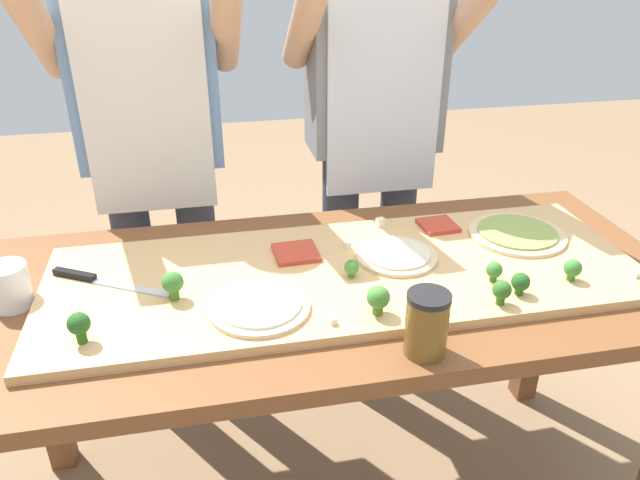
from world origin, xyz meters
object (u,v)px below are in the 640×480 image
at_px(broccoli_floret_back_mid, 351,268).
at_px(pizza_slice_near_right, 438,225).
at_px(pizza_whole_pesto_green, 517,234).
at_px(pizza_whole_cheese_artichoke, 397,255).
at_px(broccoli_floret_front_left, 502,291).
at_px(chefs_knife, 95,279).
at_px(flour_cup, 9,288).
at_px(broccoli_floret_back_right, 573,269).
at_px(broccoli_floret_back_left, 494,270).
at_px(broccoli_floret_front_mid, 79,325).
at_px(cheese_crumble_a, 571,264).
at_px(cook_left, 151,130).
at_px(pizza_slice_far_right, 296,253).
at_px(cook_right, 374,117).
at_px(broccoli_floret_front_right, 173,283).
at_px(cheese_crumble_b, 347,245).
at_px(broccoli_floret_center_right, 521,283).
at_px(broccoli_floret_center_left, 378,298).
at_px(cheese_crumble_d, 381,222).
at_px(cheese_crumble_e, 636,274).
at_px(sauce_jar, 427,324).
at_px(cheese_crumble_c, 333,320).
at_px(pizza_whole_white_garlic, 259,306).
at_px(prep_table, 330,315).

bearing_deg(broccoli_floret_back_mid, pizza_slice_near_right, 35.07).
xyz_separation_m(pizza_whole_pesto_green, pizza_whole_cheese_artichoke, (-0.35, -0.05, 0.00)).
relative_size(pizza_whole_pesto_green, broccoli_floret_front_left, 4.41).
bearing_deg(chefs_knife, flour_cup, -170.20).
bearing_deg(broccoli_floret_back_right, chefs_knife, 168.79).
bearing_deg(broccoli_floret_back_left, pizza_slice_near_right, 94.14).
bearing_deg(broccoli_floret_front_mid, cheese_crumble_a, 4.03).
relative_size(broccoli_floret_back_mid, cook_left, 0.03).
height_order(pizza_slice_far_right, cook_right, cook_right).
distance_m(broccoli_floret_front_right, cheese_crumble_b, 0.45).
bearing_deg(broccoli_floret_center_right, pizza_slice_far_right, 148.55).
relative_size(broccoli_floret_front_left, broccoli_floret_back_left, 1.18).
xyz_separation_m(broccoli_floret_center_left, cheese_crumble_a, (0.51, 0.10, -0.03)).
xyz_separation_m(pizza_whole_pesto_green, cheese_crumble_a, (0.05, -0.17, -0.00)).
bearing_deg(broccoli_floret_center_right, broccoli_floret_back_left, 116.03).
height_order(chefs_knife, cook_left, cook_left).
height_order(pizza_whole_pesto_green, cheese_crumble_d, cheese_crumble_d).
distance_m(pizza_slice_near_right, broccoli_floret_front_right, 0.73).
height_order(broccoli_floret_back_right, broccoli_floret_back_left, broccoli_floret_back_right).
height_order(broccoli_floret_back_left, cook_left, cook_left).
distance_m(cheese_crumble_e, cook_left, 1.34).
height_order(pizza_whole_cheese_artichoke, cheese_crumble_d, cheese_crumble_d).
relative_size(pizza_whole_pesto_green, broccoli_floret_back_left, 5.20).
bearing_deg(chefs_knife, broccoli_floret_front_mid, -88.89).
distance_m(pizza_slice_near_right, flour_cup, 1.06).
distance_m(pizza_slice_near_right, broccoli_floret_back_left, 0.29).
height_order(sauce_jar, cook_left, cook_left).
xyz_separation_m(pizza_whole_cheese_artichoke, cheese_crumble_b, (-0.11, 0.07, 0.00)).
bearing_deg(cook_left, flour_cup, -120.00).
bearing_deg(sauce_jar, broccoli_floret_front_mid, 168.25).
bearing_deg(pizza_whole_pesto_green, pizza_slice_far_right, 178.50).
height_order(broccoli_floret_front_left, broccoli_floret_back_right, broccoli_floret_front_left).
distance_m(chefs_knife, cheese_crumble_d, 0.74).
height_order(broccoli_floret_front_mid, broccoli_floret_back_mid, broccoli_floret_front_mid).
distance_m(chefs_knife, pizza_whole_pesto_green, 1.06).
bearing_deg(sauce_jar, broccoli_floret_center_left, 118.68).
bearing_deg(cheese_crumble_b, cheese_crumble_c, -108.90).
relative_size(cheese_crumble_c, flour_cup, 0.16).
bearing_deg(broccoli_floret_front_right, broccoli_floret_back_left, -5.46).
distance_m(pizza_slice_far_right, broccoli_floret_center_right, 0.53).
xyz_separation_m(cheese_crumble_e, cook_left, (-1.10, 0.73, 0.19)).
xyz_separation_m(pizza_slice_near_right, broccoli_floret_front_right, (-0.70, -0.22, 0.03)).
height_order(broccoli_floret_front_left, broccoli_floret_back_mid, broccoli_floret_front_left).
bearing_deg(pizza_slice_far_right, cheese_crumble_c, -85.33).
bearing_deg(pizza_whole_pesto_green, pizza_whole_white_garlic, -163.55).
xyz_separation_m(prep_table, sauce_jar, (0.12, -0.31, 0.17)).
xyz_separation_m(broccoli_floret_front_right, cheese_crumble_a, (0.93, -0.04, -0.03)).
bearing_deg(pizza_slice_near_right, broccoli_floret_back_left, -85.86).
relative_size(broccoli_floret_back_mid, broccoli_floret_center_left, 0.66).
xyz_separation_m(pizza_whole_pesto_green, cook_right, (-0.26, 0.48, 0.19)).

